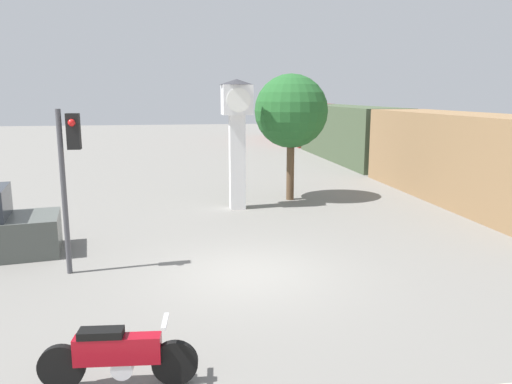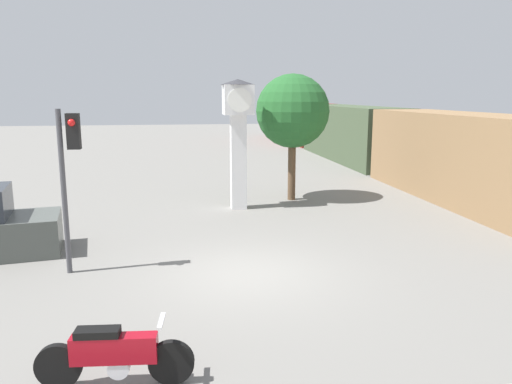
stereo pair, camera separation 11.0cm
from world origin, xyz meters
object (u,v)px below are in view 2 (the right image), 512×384
object	(u,v)px
clock_tower	(238,124)
traffic_light	(69,161)
freight_train	(351,133)
street_tree	(293,112)
motorcycle	(114,355)

from	to	relation	value
clock_tower	traffic_light	size ratio (longest dim) A/B	1.22
clock_tower	freight_train	xyz separation A→B (m)	(8.84, 12.89, -1.39)
freight_train	street_tree	world-z (taller)	street_tree
motorcycle	street_tree	world-z (taller)	street_tree
motorcycle	clock_tower	world-z (taller)	clock_tower
motorcycle	traffic_light	world-z (taller)	traffic_light
clock_tower	street_tree	distance (m)	2.58
street_tree	clock_tower	bearing A→B (deg)	-152.35
clock_tower	freight_train	size ratio (longest dim) A/B	0.12
street_tree	traffic_light	bearing A→B (deg)	-133.30
motorcycle	clock_tower	xyz separation A→B (m)	(3.15, 11.05, 2.61)
motorcycle	street_tree	xyz separation A→B (m)	(5.42, 12.24, 2.99)
traffic_light	street_tree	size ratio (longest dim) A/B	0.78
traffic_light	clock_tower	bearing A→B (deg)	52.97
clock_tower	traffic_light	xyz separation A→B (m)	(-4.61, -6.10, -0.46)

